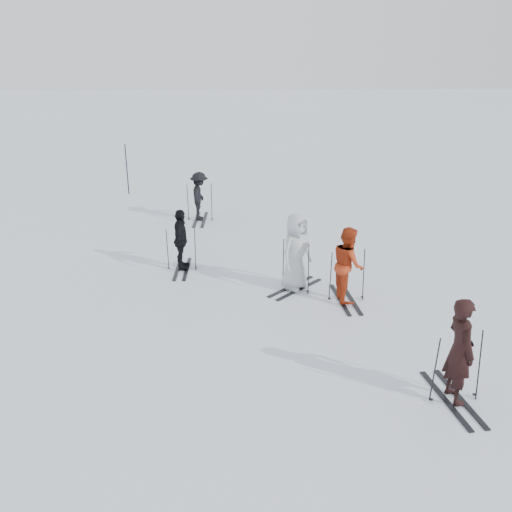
{
  "coord_description": "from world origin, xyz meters",
  "views": [
    {
      "loc": [
        -0.41,
        -11.97,
        6.01
      ],
      "look_at": [
        0.0,
        1.0,
        1.0
      ],
      "focal_mm": 40.0,
      "sensor_mm": 36.0,
      "label": 1
    }
  ],
  "objects_px": {
    "skier_near_dark": "(460,352)",
    "skier_red": "(348,265)",
    "skier_uphill_left": "(181,241)",
    "piste_marker": "(127,169)",
    "skier_uphill_far": "(200,197)",
    "skier_grey": "(296,253)"
  },
  "relations": [
    {
      "from": "skier_red",
      "to": "piste_marker",
      "type": "bearing_deg",
      "value": 29.73
    },
    {
      "from": "skier_near_dark",
      "to": "skier_uphill_far",
      "type": "relative_size",
      "value": 1.16
    },
    {
      "from": "skier_near_dark",
      "to": "skier_uphill_left",
      "type": "bearing_deg",
      "value": 32.24
    },
    {
      "from": "skier_near_dark",
      "to": "skier_red",
      "type": "relative_size",
      "value": 1.06
    },
    {
      "from": "skier_near_dark",
      "to": "piste_marker",
      "type": "distance_m",
      "value": 16.64
    },
    {
      "from": "skier_uphill_left",
      "to": "piste_marker",
      "type": "relative_size",
      "value": 0.83
    },
    {
      "from": "skier_uphill_far",
      "to": "skier_uphill_left",
      "type": "bearing_deg",
      "value": 179.47
    },
    {
      "from": "skier_grey",
      "to": "skier_uphill_far",
      "type": "distance_m",
      "value": 6.52
    },
    {
      "from": "skier_near_dark",
      "to": "skier_red",
      "type": "height_order",
      "value": "skier_near_dark"
    },
    {
      "from": "skier_near_dark",
      "to": "skier_uphill_far",
      "type": "distance_m",
      "value": 11.9
    },
    {
      "from": "skier_grey",
      "to": "skier_uphill_left",
      "type": "bearing_deg",
      "value": 109.66
    },
    {
      "from": "skier_near_dark",
      "to": "skier_uphill_left",
      "type": "distance_m",
      "value": 8.19
    },
    {
      "from": "skier_grey",
      "to": "piste_marker",
      "type": "height_order",
      "value": "piste_marker"
    },
    {
      "from": "skier_uphill_far",
      "to": "skier_red",
      "type": "bearing_deg",
      "value": -146.88
    },
    {
      "from": "skier_uphill_far",
      "to": "piste_marker",
      "type": "height_order",
      "value": "piste_marker"
    },
    {
      "from": "piste_marker",
      "to": "skier_near_dark",
      "type": "bearing_deg",
      "value": -60.28
    },
    {
      "from": "skier_uphill_left",
      "to": "piste_marker",
      "type": "xyz_separation_m",
      "value": [
        -2.92,
        8.24,
        0.17
      ]
    },
    {
      "from": "skier_grey",
      "to": "skier_uphill_far",
      "type": "xyz_separation_m",
      "value": [
        -2.77,
        5.91,
        -0.15
      ]
    },
    {
      "from": "skier_red",
      "to": "piste_marker",
      "type": "distance_m",
      "value": 12.51
    },
    {
      "from": "skier_uphill_left",
      "to": "piste_marker",
      "type": "height_order",
      "value": "piste_marker"
    },
    {
      "from": "skier_near_dark",
      "to": "skier_uphill_left",
      "type": "relative_size",
      "value": 1.15
    },
    {
      "from": "skier_uphill_left",
      "to": "piste_marker",
      "type": "distance_m",
      "value": 8.74
    }
  ]
}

